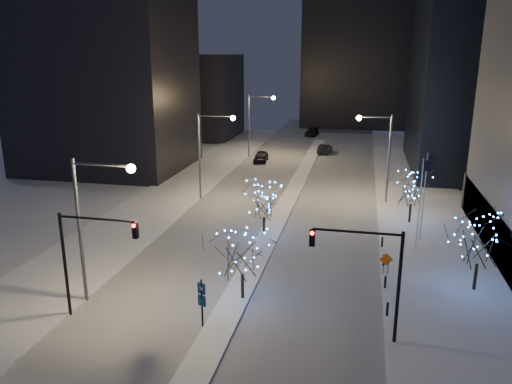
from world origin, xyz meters
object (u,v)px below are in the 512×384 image
(street_lamp_w_near, at_px, (92,212))
(car_far, at_px, (312,132))
(traffic_signal_east, at_px, (372,267))
(holiday_tree_median_near, at_px, (242,253))
(holiday_tree_median_far, at_px, (264,202))
(street_lamp_w_far, at_px, (255,117))
(car_mid, at_px, (325,149))
(construction_sign, at_px, (386,261))
(holiday_tree_plaza_near, at_px, (480,243))
(wayfinding_sign, at_px, (202,298))
(traffic_signal_west, at_px, (85,249))
(holiday_tree_plaza_far, at_px, (412,190))
(street_lamp_w_mid, at_px, (208,145))
(street_lamp_east, at_px, (381,147))
(car_near, at_px, (261,157))

(street_lamp_w_near, xyz_separation_m, car_far, (6.80, 73.34, -5.74))
(traffic_signal_east, height_order, holiday_tree_median_near, traffic_signal_east)
(traffic_signal_east, distance_m, holiday_tree_median_far, 18.58)
(car_far, bearing_deg, street_lamp_w_far, -99.82)
(car_mid, distance_m, construction_sign, 47.74)
(holiday_tree_plaza_near, height_order, wayfinding_sign, holiday_tree_plaza_near)
(traffic_signal_west, xyz_separation_m, holiday_tree_plaza_far, (21.49, 23.37, -1.25))
(construction_sign, bearing_deg, car_mid, 94.17)
(street_lamp_w_mid, relative_size, car_mid, 2.13)
(street_lamp_w_mid, height_order, street_lamp_w_far, same)
(street_lamp_w_near, bearing_deg, street_lamp_east, 55.81)
(street_lamp_w_near, relative_size, street_lamp_east, 1.00)
(holiday_tree_median_far, relative_size, construction_sign, 2.88)
(holiday_tree_plaza_near, bearing_deg, street_lamp_w_mid, 144.81)
(traffic_signal_east, relative_size, car_near, 1.45)
(street_lamp_w_near, height_order, holiday_tree_plaza_far, street_lamp_w_near)
(car_far, bearing_deg, wayfinding_sign, -82.80)
(street_lamp_w_mid, xyz_separation_m, holiday_tree_median_far, (8.44, -10.07, -3.21))
(holiday_tree_plaza_far, bearing_deg, traffic_signal_west, -132.60)
(holiday_tree_plaza_far, bearing_deg, wayfinding_sign, -121.76)
(street_lamp_w_far, xyz_separation_m, car_mid, (10.86, 5.42, -5.73))
(car_near, distance_m, construction_sign, 41.97)
(holiday_tree_median_near, height_order, wayfinding_sign, holiday_tree_median_near)
(street_lamp_w_near, bearing_deg, traffic_signal_west, -76.04)
(car_mid, distance_m, holiday_tree_plaza_far, 35.94)
(holiday_tree_plaza_near, bearing_deg, traffic_signal_west, -159.87)
(holiday_tree_plaza_near, height_order, holiday_tree_plaza_far, holiday_tree_plaza_near)
(street_lamp_w_near, height_order, car_near, street_lamp_w_near)
(street_lamp_w_far, xyz_separation_m, holiday_tree_median_near, (9.44, -47.59, -3.06))
(car_far, xyz_separation_m, holiday_tree_median_far, (1.64, -58.40, 2.52))
(street_lamp_w_mid, relative_size, traffic_signal_west, 1.43)
(street_lamp_w_far, xyz_separation_m, holiday_tree_plaza_far, (21.99, -28.64, -2.99))
(street_lamp_w_near, height_order, car_mid, street_lamp_w_near)
(holiday_tree_median_near, xyz_separation_m, construction_sign, (9.80, 6.02, -2.27))
(street_lamp_w_far, distance_m, street_lamp_east, 29.08)
(street_lamp_w_mid, distance_m, car_mid, 32.81)
(street_lamp_w_near, bearing_deg, street_lamp_w_far, 90.00)
(holiday_tree_median_near, xyz_separation_m, wayfinding_sign, (-1.62, -3.93, -1.48))
(traffic_signal_east, distance_m, car_far, 75.27)
(street_lamp_w_near, xyz_separation_m, construction_sign, (19.24, 8.43, -5.32))
(street_lamp_w_mid, relative_size, car_far, 1.91)
(car_near, xyz_separation_m, holiday_tree_plaza_near, (23.68, -39.44, 2.90))
(car_mid, height_order, holiday_tree_plaza_far, holiday_tree_plaza_far)
(street_lamp_east, xyz_separation_m, holiday_tree_median_near, (-9.58, -25.59, -3.01))
(street_lamp_east, bearing_deg, street_lamp_w_mid, -171.04)
(traffic_signal_east, bearing_deg, construction_sign, 81.79)
(traffic_signal_west, relative_size, construction_sign, 4.11)
(car_near, bearing_deg, construction_sign, -68.73)
(traffic_signal_east, height_order, construction_sign, traffic_signal_east)
(traffic_signal_east, distance_m, construction_sign, 10.18)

